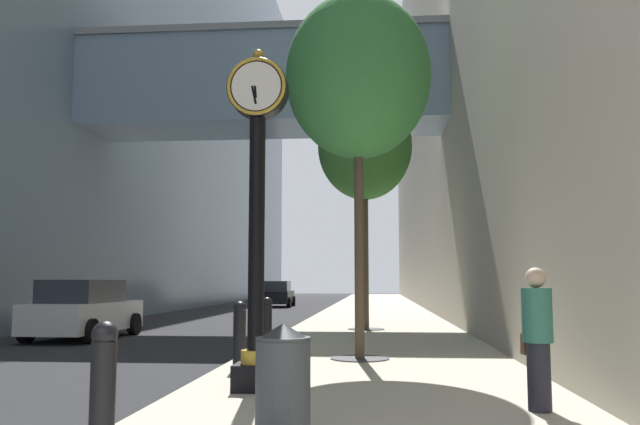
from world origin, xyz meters
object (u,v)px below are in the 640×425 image
(bollard_nearest, at_px, (103,386))
(car_black_mid, at_px, (276,294))
(street_clock, at_px, (257,198))
(car_white_near, at_px, (84,310))
(pedestrian_walking, at_px, (537,335))
(bollard_fourth, at_px, (267,323))
(street_tree_mid_near, at_px, (365,147))
(trash_bin, at_px, (283,378))
(bollard_third, at_px, (239,334))
(street_tree_near, at_px, (358,77))

(bollard_nearest, bearing_deg, car_black_mid, 96.47)
(street_clock, xyz_separation_m, car_white_near, (-6.47, 8.84, -1.93))
(pedestrian_walking, xyz_separation_m, car_white_near, (-9.90, 9.92, -0.19))
(street_clock, height_order, car_black_mid, street_clock)
(bollard_fourth, xyz_separation_m, car_white_near, (-5.82, 4.07, 0.07))
(bollard_fourth, distance_m, car_black_mid, 27.11)
(car_white_near, xyz_separation_m, car_black_mid, (1.86, 22.75, -0.01))
(street_tree_mid_near, distance_m, trash_bin, 14.60)
(bollard_fourth, height_order, pedestrian_walking, pedestrian_walking)
(bollard_nearest, bearing_deg, car_white_near, 115.47)
(bollard_nearest, distance_m, bollard_third, 5.43)
(bollard_third, xyz_separation_m, car_black_mid, (-3.96, 29.54, 0.06))
(street_tree_near, height_order, pedestrian_walking, street_tree_near)
(bollard_nearest, xyz_separation_m, bollard_third, (0.00, 5.43, 0.00))
(car_white_near, height_order, car_black_mid, car_white_near)
(street_tree_near, relative_size, car_white_near, 1.68)
(trash_bin, bearing_deg, bollard_third, 106.85)
(trash_bin, xyz_separation_m, pedestrian_walking, (2.70, 1.45, 0.30))
(street_clock, relative_size, pedestrian_walking, 2.92)
(bollard_fourth, xyz_separation_m, trash_bin, (1.39, -7.30, -0.04))
(street_tree_near, xyz_separation_m, trash_bin, (-0.56, -6.19, -4.88))
(street_tree_mid_near, bearing_deg, pedestrian_walking, -80.10)
(pedestrian_walking, bearing_deg, bollard_fourth, 124.94)
(street_tree_mid_near, bearing_deg, trash_bin, -92.36)
(trash_bin, bearing_deg, street_tree_mid_near, 87.64)
(bollard_third, bearing_deg, trash_bin, -73.15)
(bollard_fourth, distance_m, car_white_near, 7.10)
(bollard_nearest, relative_size, street_tree_near, 0.16)
(bollard_nearest, xyz_separation_m, car_black_mid, (-3.96, 34.97, 0.06))
(car_black_mid, bearing_deg, car_white_near, -94.67)
(bollard_fourth, bearing_deg, trash_bin, -79.23)
(car_black_mid, bearing_deg, street_clock, -81.69)
(bollard_third, xyz_separation_m, street_tree_near, (1.95, 1.61, 4.83))
(car_white_near, bearing_deg, street_tree_near, -33.69)
(street_tree_near, xyz_separation_m, car_white_near, (-7.77, 5.18, -4.77))
(street_tree_near, distance_m, car_black_mid, 28.95)
(street_clock, height_order, bollard_third, street_clock)
(street_tree_near, bearing_deg, bollard_fourth, 150.38)
(bollard_third, height_order, pedestrian_walking, pedestrian_walking)
(street_tree_near, relative_size, car_black_mid, 1.72)
(bollard_fourth, height_order, street_tree_mid_near, street_tree_mid_near)
(bollard_nearest, height_order, car_black_mid, car_black_mid)
(car_white_near, bearing_deg, street_clock, -53.80)
(car_black_mid, bearing_deg, street_tree_near, -78.04)
(bollard_third, relative_size, car_white_near, 0.27)
(street_clock, distance_m, street_tree_near, 4.81)
(street_clock, bearing_deg, car_white_near, 126.20)
(bollard_third, relative_size, street_tree_mid_near, 0.15)
(bollard_fourth, bearing_deg, street_clock, -82.24)
(bollard_third, height_order, bollard_fourth, same)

